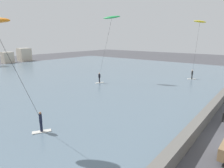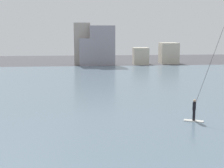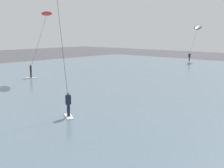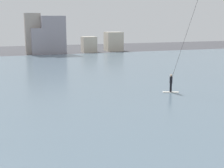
% 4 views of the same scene
% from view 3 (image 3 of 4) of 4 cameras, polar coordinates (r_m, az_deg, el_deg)
% --- Properties ---
extents(kitesurfer_black, '(2.37, 4.08, 6.97)m').
position_cam_3_polar(kitesurfer_black, '(57.47, 16.28, 10.16)').
color(kitesurfer_black, silver).
rests_on(kitesurfer_black, water_bay).
extents(kitesurfer_orange, '(3.88, 2.92, 8.36)m').
position_cam_3_polar(kitesurfer_orange, '(20.52, -10.52, 14.87)').
color(kitesurfer_orange, silver).
rests_on(kitesurfer_orange, water_bay).
extents(kitesurfer_red, '(4.48, 2.88, 7.79)m').
position_cam_3_polar(kitesurfer_red, '(34.62, -12.91, 12.23)').
color(kitesurfer_red, silver).
rests_on(kitesurfer_red, water_bay).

